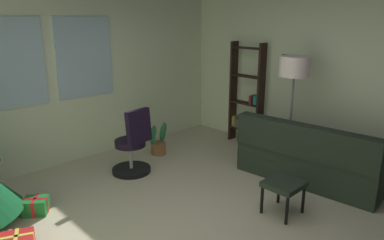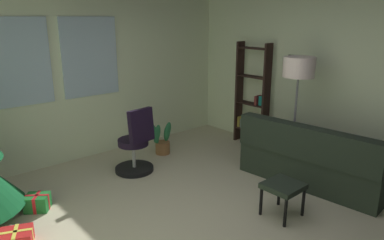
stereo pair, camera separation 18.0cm
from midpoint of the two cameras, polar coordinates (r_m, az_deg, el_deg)
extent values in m
cube|color=beige|center=(4.10, 0.64, -16.95)|extent=(5.32, 5.40, 0.10)
cube|color=beige|center=(5.78, -18.96, 7.91)|extent=(5.32, 0.10, 2.90)
cube|color=silver|center=(5.38, -27.85, 7.94)|extent=(0.90, 0.03, 1.20)
cube|color=silver|center=(5.77, -17.63, 9.46)|extent=(0.90, 0.03, 1.20)
cube|color=beige|center=(5.73, 20.64, 7.68)|extent=(0.10, 5.40, 2.90)
cube|color=black|center=(5.99, 14.57, 8.57)|extent=(0.02, 0.31, 0.30)
cube|color=#212A20|center=(5.25, 17.50, -6.74)|extent=(0.97, 1.97, 0.43)
cube|color=#212A20|center=(4.82, 16.31, -3.23)|extent=(0.36, 1.92, 0.42)
cube|color=#212A20|center=(4.89, 27.31, -5.57)|extent=(0.82, 0.21, 0.20)
cube|color=#212A20|center=(5.52, 9.42, -1.55)|extent=(0.82, 0.21, 0.20)
cube|color=#212A20|center=(5.70, 25.47, -5.75)|extent=(0.65, 0.86, 0.43)
cube|color=#AB1913|center=(4.96, 16.33, -3.21)|extent=(0.30, 0.44, 0.42)
cube|color=beige|center=(4.88, 18.57, -3.72)|extent=(0.22, 0.41, 0.42)
cube|color=#A14137|center=(4.90, 17.90, -3.57)|extent=(0.24, 0.42, 0.41)
cube|color=#212A20|center=(4.22, 13.23, -9.93)|extent=(0.41, 0.39, 0.06)
cylinder|color=black|center=(4.10, 13.64, -13.87)|extent=(0.04, 0.04, 0.33)
cylinder|color=black|center=(4.37, 16.17, -12.12)|extent=(0.04, 0.04, 0.33)
cylinder|color=black|center=(4.26, 9.87, -12.44)|extent=(0.04, 0.04, 0.33)
cylinder|color=black|center=(4.52, 12.54, -10.87)|extent=(0.04, 0.04, 0.33)
cube|color=#1E722D|center=(4.64, -24.70, -12.35)|extent=(0.34, 0.33, 0.18)
cube|color=red|center=(4.64, -24.70, -12.35)|extent=(0.17, 0.20, 0.19)
cube|color=red|center=(4.64, -24.70, -12.35)|extent=(0.24, 0.19, 0.19)
cylinder|color=black|center=(5.38, -10.57, -7.82)|extent=(0.56, 0.56, 0.06)
cylinder|color=#B2B2B7|center=(5.29, -10.70, -5.60)|extent=(0.05, 0.05, 0.39)
cylinder|color=black|center=(5.23, -10.81, -3.62)|extent=(0.44, 0.44, 0.09)
cube|color=black|center=(5.00, -9.54, -1.02)|extent=(0.41, 0.17, 0.47)
cube|color=black|center=(6.13, 10.06, 3.66)|extent=(0.18, 0.04, 1.78)
cube|color=black|center=(6.49, 5.80, 4.52)|extent=(0.18, 0.04, 1.78)
cube|color=black|center=(6.47, 7.65, -1.47)|extent=(0.18, 0.56, 0.02)
cube|color=black|center=(6.34, 7.81, 2.65)|extent=(0.18, 0.56, 0.02)
cube|color=black|center=(6.25, 7.98, 6.92)|extent=(0.18, 0.56, 0.02)
cube|color=black|center=(6.19, 8.15, 11.29)|extent=(0.18, 0.56, 0.02)
cube|color=maroon|center=(6.32, 9.31, -0.89)|extent=(0.15, 0.04, 0.20)
cube|color=#1E5385|center=(6.37, 8.90, -1.02)|extent=(0.14, 0.07, 0.14)
cube|color=beige|center=(6.40, 8.42, -0.68)|extent=(0.14, 0.05, 0.19)
cube|color=#2E6743|center=(6.43, 7.91, -0.54)|extent=(0.16, 0.05, 0.20)
cube|color=#732E6E|center=(6.47, 7.44, -0.41)|extent=(0.16, 0.08, 0.20)
cube|color=#B16829|center=(6.53, 6.97, -0.52)|extent=(0.14, 0.05, 0.14)
cube|color=#48524D|center=(6.56, 6.58, -0.33)|extent=(0.15, 0.05, 0.16)
cube|color=olive|center=(6.60, 6.12, -0.11)|extent=(0.14, 0.05, 0.18)
cube|color=#178379|center=(6.22, 9.48, 3.17)|extent=(0.13, 0.07, 0.16)
cube|color=maroon|center=(6.25, 8.84, 3.25)|extent=(0.16, 0.05, 0.15)
cylinder|color=slate|center=(5.63, 14.00, -7.10)|extent=(0.28, 0.28, 0.03)
cylinder|color=slate|center=(5.40, 14.49, -0.34)|extent=(0.03, 0.03, 1.35)
cylinder|color=white|center=(5.23, 15.12, 8.26)|extent=(0.44, 0.44, 0.28)
cylinder|color=brown|center=(5.96, -6.23, -4.49)|extent=(0.24, 0.24, 0.20)
ellipsoid|color=#266D3E|center=(5.89, -5.58, -2.14)|extent=(0.13, 0.19, 0.32)
ellipsoid|color=#266D3E|center=(5.82, -7.43, -2.37)|extent=(0.14, 0.20, 0.34)
ellipsoid|color=#266D3E|center=(6.04, -5.48, -1.73)|extent=(0.20, 0.15, 0.32)
ellipsoid|color=#266D3E|center=(5.81, -7.15, -2.32)|extent=(0.13, 0.16, 0.35)
camera|label=1|loc=(0.09, -91.23, -0.35)|focal=33.45mm
camera|label=2|loc=(0.09, 88.77, 0.35)|focal=33.45mm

